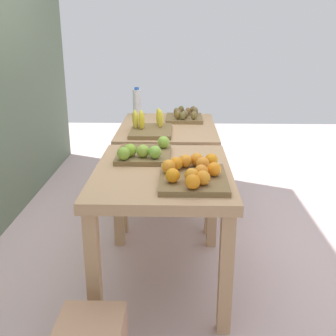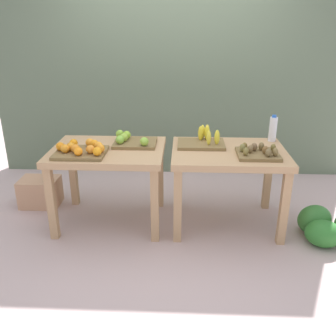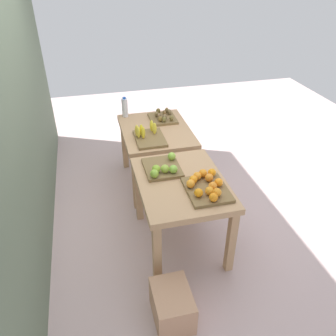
{
  "view_description": "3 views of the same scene",
  "coord_description": "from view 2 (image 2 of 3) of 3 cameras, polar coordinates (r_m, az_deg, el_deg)",
  "views": [
    {
      "loc": [
        -2.86,
        -0.09,
        1.55
      ],
      "look_at": [
        0.09,
        -0.01,
        0.54
      ],
      "focal_mm": 44.32,
      "sensor_mm": 36.0,
      "label": 1
    },
    {
      "loc": [
        0.14,
        -3.21,
        1.86
      ],
      "look_at": [
        0.0,
        -0.04,
        0.59
      ],
      "focal_mm": 39.47,
      "sensor_mm": 36.0,
      "label": 2
    },
    {
      "loc": [
        -3.02,
        0.74,
        2.54
      ],
      "look_at": [
        -0.05,
        0.0,
        0.58
      ],
      "focal_mm": 36.23,
      "sensor_mm": 36.0,
      "label": 3
    }
  ],
  "objects": [
    {
      "name": "ground_plane",
      "position": [
        3.71,
        -0.0,
        -8.2
      ],
      "size": [
        8.0,
        8.0,
        0.0
      ],
      "primitive_type": "plane",
      "color": "#C2A7A6"
    },
    {
      "name": "back_wall",
      "position": [
        4.58,
        0.79,
        17.35
      ],
      "size": [
        4.4,
        0.12,
        3.0
      ],
      "primitive_type": "cube",
      "color": "#5C6C55",
      "rests_on": "ground_plane"
    },
    {
      "name": "display_table_left",
      "position": [
        3.5,
        -9.2,
        1.28
      ],
      "size": [
        1.04,
        0.8,
        0.76
      ],
      "color": "tan",
      "rests_on": "ground_plane"
    },
    {
      "name": "display_table_right",
      "position": [
        3.46,
        9.31,
        0.99
      ],
      "size": [
        1.04,
        0.8,
        0.76
      ],
      "color": "tan",
      "rests_on": "ground_plane"
    },
    {
      "name": "orange_bin",
      "position": [
        3.34,
        -13.16,
        2.75
      ],
      "size": [
        0.45,
        0.37,
        0.11
      ],
      "color": "brown",
      "rests_on": "display_table_left"
    },
    {
      "name": "apple_bin",
      "position": [
        3.54,
        -5.59,
        4.19
      ],
      "size": [
        0.42,
        0.35,
        0.11
      ],
      "color": "brown",
      "rests_on": "display_table_left"
    },
    {
      "name": "banana_crate",
      "position": [
        3.52,
        5.4,
        4.16
      ],
      "size": [
        0.44,
        0.32,
        0.17
      ],
      "color": "brown",
      "rests_on": "display_table_right"
    },
    {
      "name": "kiwi_bin",
      "position": [
        3.31,
        13.72,
        2.37
      ],
      "size": [
        0.36,
        0.32,
        0.1
      ],
      "color": "brown",
      "rests_on": "display_table_right"
    },
    {
      "name": "water_bottle",
      "position": [
        3.75,
        15.89,
        5.83
      ],
      "size": [
        0.07,
        0.07,
        0.26
      ],
      "color": "silver",
      "rests_on": "display_table_right"
    },
    {
      "name": "watermelon_pile",
      "position": [
        3.68,
        23.7,
        -8.2
      ],
      "size": [
        0.66,
        0.59,
        0.27
      ],
      "color": "#34612E",
      "rests_on": "ground_plane"
    },
    {
      "name": "cardboard_produce_box",
      "position": [
        4.19,
        -19.12,
        -3.51
      ],
      "size": [
        0.4,
        0.3,
        0.3
      ],
      "primitive_type": "cube",
      "color": "tan",
      "rests_on": "ground_plane"
    }
  ]
}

